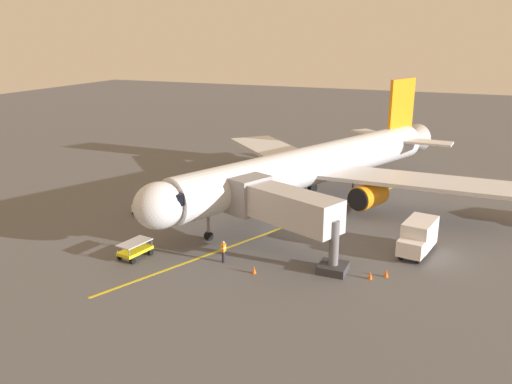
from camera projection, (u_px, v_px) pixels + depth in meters
The scene contains 12 objects.
ground_plane at pixel (327, 197), 55.13m from camera, with size 220.00×220.00×0.00m, color #565659.
apron_lead_in_line at pixel (294, 224), 47.58m from camera, with size 0.24×40.00×0.01m, color yellow.
airplane at pixel (316, 165), 51.91m from camera, with size 32.13×38.37×11.50m.
jet_bridge at pixel (277, 205), 40.76m from camera, with size 11.20×6.74×5.40m.
ground_crew_marshaller at pixel (223, 251), 39.34m from camera, with size 0.28×0.42×1.71m.
tug_near_nose at pixel (145, 205), 50.44m from camera, with size 1.72×2.41×1.50m.
baggage_cart_starboard_side at pixel (135, 249), 40.27m from camera, with size 1.93×2.80×1.27m.
box_truck_rear_apron at pixel (418, 237), 40.79m from camera, with size 2.69×4.86×2.62m.
safety_cone_nose_left at pixel (254, 270), 37.69m from camera, with size 0.32×0.32×0.55m, color #F2590F.
safety_cone_nose_right at pixel (370, 275), 36.84m from camera, with size 0.32×0.32×0.55m, color #F2590F.
safety_cone_wing_port at pixel (386, 273), 37.14m from camera, with size 0.32×0.32×0.55m, color #F2590F.
safety_cone_wing_starboard at pixel (209, 211), 50.22m from camera, with size 0.32×0.32×0.55m, color #F2590F.
Camera 1 is at (-13.41, 51.40, 16.54)m, focal length 37.01 mm.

